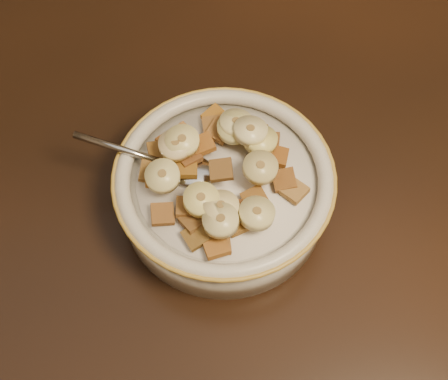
{
  "coord_description": "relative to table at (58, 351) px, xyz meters",
  "views": [
    {
      "loc": [
        0.12,
        -0.17,
        1.29
      ],
      "look_at": [
        0.17,
        0.11,
        0.78
      ],
      "focal_mm": 50.0,
      "sensor_mm": 36.0,
      "label": 1
    }
  ],
  "objects": [
    {
      "name": "cereal_square_1",
      "position": [
        0.11,
        0.08,
        0.07
      ],
      "size": [
        0.02,
        0.02,
        0.01
      ],
      "primitive_type": "cube",
      "rotation": [
        -0.08,
        -0.13,
        3.12
      ],
      "color": "brown",
      "rests_on": "milk"
    },
    {
      "name": "banana_slice_0",
      "position": [
        0.18,
        0.16,
        0.09
      ],
      "size": [
        0.04,
        0.04,
        0.01
      ],
      "primitive_type": "cylinder",
      "rotation": [
        -0.02,
        -0.13,
        1.38
      ],
      "color": "#CFC472",
      "rests_on": "milk"
    },
    {
      "name": "cereal_square_3",
      "position": [
        0.16,
        0.11,
        0.09
      ],
      "size": [
        0.02,
        0.02,
        0.01
      ],
      "primitive_type": "cube",
      "rotation": [
        -0.1,
        0.13,
        3.06
      ],
      "color": "brown",
      "rests_on": "milk"
    },
    {
      "name": "cereal_square_9",
      "position": [
        0.15,
        0.05,
        0.07
      ],
      "size": [
        0.02,
        0.02,
        0.01
      ],
      "primitive_type": "cube",
      "rotation": [
        -0.09,
        0.02,
        0.17
      ],
      "color": "brown",
      "rests_on": "milk"
    },
    {
      "name": "banana_slice_8",
      "position": [
        0.2,
        0.15,
        0.09
      ],
      "size": [
        0.04,
        0.04,
        0.02
      ],
      "primitive_type": "cylinder",
      "rotation": [
        -0.08,
        0.13,
        0.24
      ],
      "color": "#FBE4A0",
      "rests_on": "milk"
    },
    {
      "name": "banana_slice_2",
      "position": [
        0.16,
        0.06,
        0.09
      ],
      "size": [
        0.04,
        0.04,
        0.01
      ],
      "primitive_type": "cylinder",
      "rotation": [
        -0.07,
        0.1,
        2.01
      ],
      "color": "#D9CC81",
      "rests_on": "milk"
    },
    {
      "name": "banana_slice_7",
      "position": [
        0.2,
        0.11,
        0.1
      ],
      "size": [
        0.04,
        0.04,
        0.01
      ],
      "primitive_type": "cylinder",
      "rotation": [
        -0.03,
        -0.07,
        2.6
      ],
      "color": "tan",
      "rests_on": "milk"
    },
    {
      "name": "milk",
      "position": [
        0.17,
        0.11,
        0.07
      ],
      "size": [
        0.16,
        0.16,
        0.0
      ],
      "primitive_type": "cylinder",
      "color": "silver",
      "rests_on": "cereal_bowl"
    },
    {
      "name": "cereal_square_16",
      "position": [
        0.11,
        0.15,
        0.07
      ],
      "size": [
        0.02,
        0.02,
        0.01
      ],
      "primitive_type": "cube",
      "rotation": [
        0.11,
        0.06,
        0.1
      ],
      "color": "brown",
      "rests_on": "milk"
    },
    {
      "name": "cereal_square_4",
      "position": [
        0.19,
        0.08,
        0.08
      ],
      "size": [
        0.02,
        0.03,
        0.01
      ],
      "primitive_type": "cube",
      "rotation": [
        -0.21,
        0.15,
        1.81
      ],
      "color": "brown",
      "rests_on": "milk"
    },
    {
      "name": "banana_slice_1",
      "position": [
        0.19,
        0.07,
        0.09
      ],
      "size": [
        0.04,
        0.04,
        0.01
      ],
      "primitive_type": "cylinder",
      "rotation": [
        0.12,
        -0.04,
        2.53
      ],
      "color": "beige",
      "rests_on": "milk"
    },
    {
      "name": "banana_slice_11",
      "position": [
        0.13,
        0.15,
        0.09
      ],
      "size": [
        0.04,
        0.04,
        0.01
      ],
      "primitive_type": "cylinder",
      "rotation": [
        0.03,
        -0.07,
        0.88
      ],
      "color": "beige",
      "rests_on": "milk"
    },
    {
      "name": "cereal_square_13",
      "position": [
        0.13,
        0.09,
        0.08
      ],
      "size": [
        0.02,
        0.02,
        0.01
      ],
      "primitive_type": "cube",
      "rotation": [
        0.12,
        0.12,
        1.44
      ],
      "color": "brown",
      "rests_on": "milk"
    },
    {
      "name": "cereal_square_29",
      "position": [
        0.22,
        0.13,
        0.08
      ],
      "size": [
        0.03,
        0.03,
        0.01
      ],
      "primitive_type": "cube",
      "rotation": [
        0.14,
        0.06,
        1.21
      ],
      "color": "brown",
      "rests_on": "milk"
    },
    {
      "name": "cereal_square_28",
      "position": [
        0.17,
        0.16,
        0.08
      ],
      "size": [
        0.03,
        0.03,
        0.01
      ],
      "primitive_type": "cube",
      "rotation": [
        0.16,
        -0.15,
        0.88
      ],
      "color": "#9E6A31",
      "rests_on": "milk"
    },
    {
      "name": "cereal_square_15",
      "position": [
        0.18,
        0.07,
        0.08
      ],
      "size": [
        0.02,
        0.03,
        0.01
      ],
      "primitive_type": "cube",
      "rotation": [
        -0.09,
        0.18,
        1.29
      ],
      "color": "brown",
      "rests_on": "milk"
    },
    {
      "name": "banana_slice_5",
      "position": [
        0.13,
        0.14,
        0.09
      ],
      "size": [
        0.03,
        0.03,
        0.01
      ],
      "primitive_type": "cylinder",
      "rotation": [
        -0.02,
        -0.02,
        0.13
      ],
      "color": "#CBB381",
      "rests_on": "milk"
    },
    {
      "name": "banana_slice_6",
      "position": [
        0.21,
        0.14,
        0.09
      ],
      "size": [
        0.03,
        0.03,
        0.02
      ],
      "primitive_type": "cylinder",
      "rotation": [
        0.11,
        0.11,
        1.66
      ],
      "color": "#DFCD70",
      "rests_on": "milk"
    },
    {
      "name": "cereal_square_25",
      "position": [
        0.14,
        0.06,
        0.07
      ],
      "size": [
        0.03,
        0.03,
        0.01
      ],
      "primitive_type": "cube",
      "rotation": [
        -0.21,
        -0.06,
        1.97
      ],
      "color": "brown",
      "rests_on": "milk"
    },
    {
      "name": "cereal_square_12",
      "position": [
        0.14,
        0.14,
        0.08
      ],
      "size": [
        0.03,
        0.03,
        0.01
      ],
      "primitive_type": "cube",
      "rotation": [
        -0.07,
        0.1,
        0.46
      ],
      "color": "brown",
      "rests_on": "milk"
    },
    {
      "name": "cereal_square_8",
      "position": [
        0.2,
        0.17,
        0.07
      ],
      "size": [
        0.03,
        0.03,
        0.01
      ],
      "primitive_type": "cube",
      "rotation": [
        -0.05,
        0.12,
        0.77
      ],
      "color": "brown",
      "rests_on": "milk"
    },
    {
      "name": "cereal_square_2",
      "position": [
        0.11,
        0.12,
        0.07
      ],
      "size": [
        0.03,
        0.03,
        0.01
      ],
      "primitive_type": "cube",
      "rotation": [
        0.17,
        -0.03,
        2.74
      ],
      "color": "#935E18",
      "rests_on": "milk"
    },
    {
      "name": "cereal_square_22",
      "position": [
        0.22,
        0.1,
        0.08
      ],
      "size": [
        0.02,
        0.02,
        0.01
      ],
      "primitive_type": "cube",
      "rotation": [
        -0.15,
        -0.14,
        1.59
      ],
      "color": "brown",
      "rests_on": "milk"
    },
    {
      "name": "banana_slice_4",
      "position": [
        0.19,
        0.16,
        0.09
      ],
      "size": [
        0.04,
        0.04,
        0.02
      ],
      "primitive_type": "cylinder",
      "rotation": [
        -0.06,
        0.14,
        0.52
      ],
      "color": "#FCE896",
      "rests_on": "milk"
    },
    {
      "name": "spoon",
      "position": [
        0.14,
        0.13,
        0.07
      ],
      "size": [
        0.06,
        0.05,
        0.01
      ],
      "primitive_type": "ellipsoid",
      "rotation": [
        0.0,
        0.0,
        4.31
      ],
      "color": "#9C9C9C",
      "rests_on": "cereal_bowl"
    },
    {
      "name": "banana_slice_9",
      "position": [
        0.14,
        0.09,
        0.09
      ],
      "size": [
        0.04,
        0.04,
        0.01
      ],
      "primitive_type": "cylinder",
      "rotation": [
        0.06,
        0.03,
        0.27
      ],
      "color": "#DBCF78",
      "rests_on": "milk"
    },
    {
      "name": "cereal_square_26",
      "position": [
        0.15,
        0.15,
        0.08
      ],
      "size": [
        0.02,
        0.02,
        0.01
      ],
      "primitive_type": "cube",
      "rotation": [
        -0.07,
        -0.09,
        0.24
      ],
      "color": "#945A1B",
      "rests_on": "milk"
    },
    {
      "name": "cereal_bowl",
      "position": [
        0.17,
        0.11,
        0.04
      ],
      "size": [
        0.19,
        0.19,
        0.05
      ],
      "primitive_type": "cylinder",
      "color": "silver",
      "rests_on": "table"
    },
    {
      "name": "cereal_square_21",
      "position": [
        0.15,
        0.05,
        0.07
      ],
      "size": [
        0.02,
        0.02,
        0.01
      ],
      "primitive_type": "cube",
      "rotation": [
        -0.0,
        -0.1,
        3.11
      ],
      "color": "#925E24",
      "rests_on": "milk"
    },
    {
      "name": "cereal_square_10",
      "position": [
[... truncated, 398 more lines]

